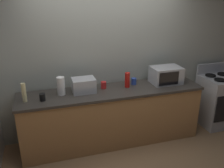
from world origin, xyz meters
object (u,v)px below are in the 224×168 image
Objects in this scene: bottle_hot_sauce at (127,80)px; toaster_oven at (84,85)px; stove_range at (217,100)px; mug_black at (42,97)px; mug_blue at (134,81)px; paper_towel_roll at (61,86)px; microwave at (166,75)px; bottle_hand_soap at (24,93)px; mug_red at (104,85)px.

toaster_oven is at bearing 179.87° from bottle_hot_sauce.
stove_range is 10.33× the size of mug_black.
mug_blue and mug_black have the same top height.
paper_towel_roll is 1.18m from mug_blue.
microwave reaches higher than bottle_hand_soap.
stove_range is 3.07m from mug_black.
bottle_hand_soap reaches higher than bottle_hot_sauce.
mug_red is at bearing 12.19° from mug_black.
bottle_hand_soap is at bearing -172.04° from mug_red.
paper_towel_roll is at bearing -179.53° from bottle_hot_sauce.
paper_towel_roll is at bearing 178.96° from stove_range.
stove_range is 10.42× the size of mug_blue.
paper_towel_roll is 1.14× the size of bottle_hot_sauce.
microwave reaches higher than toaster_oven.
bottle_hot_sauce is at bearing -150.59° from mug_blue.
mug_blue is at bearing 170.15° from microwave.
mug_red is at bearing 176.39° from microwave.
microwave is at bearing -0.91° from bottle_hot_sauce.
paper_towel_roll is 1.03m from bottle_hot_sauce.
toaster_oven is at bearing 13.67° from mug_black.
stove_range is 2.25× the size of microwave.
stove_range is 3.31m from bottle_hand_soap.
microwave is at bearing -9.85° from mug_blue.
toaster_oven is 3.25× the size of mug_black.
paper_towel_roll is at bearing 179.93° from microwave.
microwave is at bearing -3.61° from mug_red.
microwave is at bearing 3.93° from mug_black.
toaster_oven is at bearing -170.62° from mug_red.
mug_red is (-0.51, -0.03, 0.00)m from mug_blue.
mug_black is (-0.27, -0.14, -0.08)m from paper_towel_roll.
stove_range is at bearing 0.86° from bottle_hand_soap.
mug_red is (-0.37, 0.05, -0.07)m from bottle_hot_sauce.
mug_black is at bearing -176.07° from microwave.
toaster_oven is 0.85m from bottle_hand_soap.
paper_towel_roll is 0.66m from mug_red.
stove_range is at bearing -1.04° from paper_towel_roll.
microwave is 4.59× the size of mug_black.
bottle_hand_soap is at bearing -175.99° from bottle_hot_sauce.
mug_red is 1.02× the size of mug_black.
stove_range is 1.21m from microwave.
mug_black is (-0.61, -0.15, -0.05)m from toaster_oven.
mug_black is at bearing -167.81° from mug_red.
bottle_hot_sauce is (0.69, -0.00, 0.01)m from toaster_oven.
mug_blue is at bearing 5.39° from toaster_oven.
microwave and paper_towel_roll have the same top height.
mug_black is at bearing -178.35° from stove_range.
stove_range is 1.67m from mug_blue.
microwave is at bearing 2.52° from bottle_hand_soap.
mug_blue is at bearing 29.41° from bottle_hot_sauce.
toaster_oven is 0.33m from mug_red.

